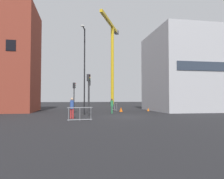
{
  "coord_description": "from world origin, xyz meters",
  "views": [
    {
      "loc": [
        -4.64,
        -20.57,
        1.81
      ],
      "look_at": [
        0.0,
        6.61,
        2.9
      ],
      "focal_mm": 34.56,
      "sensor_mm": 36.0,
      "label": 1
    }
  ],
  "objects_px": {
    "traffic_cone_striped": "(148,110)",
    "traffic_cone_by_barrier": "(121,110)",
    "traffic_light_far": "(89,88)",
    "streetlamp_tall": "(84,65)",
    "pedestrian_walking": "(112,105)",
    "traffic_light_verge": "(74,92)",
    "construction_crane": "(112,51)",
    "traffic_light_island": "(89,91)",
    "pedestrian_waiting": "(72,106)"
  },
  "relations": [
    {
      "from": "streetlamp_tall",
      "to": "pedestrian_walking",
      "type": "height_order",
      "value": "streetlamp_tall"
    },
    {
      "from": "streetlamp_tall",
      "to": "traffic_light_verge",
      "type": "bearing_deg",
      "value": 107.98
    },
    {
      "from": "construction_crane",
      "to": "pedestrian_walking",
      "type": "distance_m",
      "value": 38.61
    },
    {
      "from": "traffic_cone_striped",
      "to": "streetlamp_tall",
      "type": "bearing_deg",
      "value": -152.1
    },
    {
      "from": "traffic_light_far",
      "to": "traffic_light_island",
      "type": "height_order",
      "value": "traffic_light_island"
    },
    {
      "from": "traffic_light_island",
      "to": "traffic_light_far",
      "type": "bearing_deg",
      "value": -94.09
    },
    {
      "from": "traffic_cone_striped",
      "to": "traffic_cone_by_barrier",
      "type": "bearing_deg",
      "value": -166.82
    },
    {
      "from": "construction_crane",
      "to": "traffic_light_verge",
      "type": "xyz_separation_m",
      "value": [
        -10.45,
        -33.34,
        -12.92
      ]
    },
    {
      "from": "traffic_light_island",
      "to": "traffic_cone_by_barrier",
      "type": "relative_size",
      "value": 6.67
    },
    {
      "from": "traffic_light_verge",
      "to": "traffic_light_far",
      "type": "bearing_deg",
      "value": -75.81
    },
    {
      "from": "traffic_light_island",
      "to": "pedestrian_walking",
      "type": "xyz_separation_m",
      "value": [
        2.39,
        -4.37,
        -1.79
      ]
    },
    {
      "from": "traffic_light_island",
      "to": "pedestrian_waiting",
      "type": "relative_size",
      "value": 2.29
    },
    {
      "from": "traffic_light_verge",
      "to": "traffic_cone_striped",
      "type": "height_order",
      "value": "traffic_light_verge"
    },
    {
      "from": "traffic_cone_striped",
      "to": "construction_crane",
      "type": "bearing_deg",
      "value": 89.23
    },
    {
      "from": "pedestrian_waiting",
      "to": "traffic_cone_striped",
      "type": "relative_size",
      "value": 3.82
    },
    {
      "from": "traffic_light_far",
      "to": "traffic_cone_by_barrier",
      "type": "relative_size",
      "value": 6.6
    },
    {
      "from": "traffic_light_far",
      "to": "traffic_light_verge",
      "type": "bearing_deg",
      "value": 104.19
    },
    {
      "from": "construction_crane",
      "to": "traffic_light_verge",
      "type": "bearing_deg",
      "value": -107.41
    },
    {
      "from": "pedestrian_walking",
      "to": "traffic_cone_striped",
      "type": "xyz_separation_m",
      "value": [
        5.61,
        3.3,
        -0.8
      ]
    },
    {
      "from": "pedestrian_waiting",
      "to": "pedestrian_walking",
      "type": "bearing_deg",
      "value": 51.17
    },
    {
      "from": "traffic_light_far",
      "to": "traffic_cone_by_barrier",
      "type": "height_order",
      "value": "traffic_light_far"
    },
    {
      "from": "pedestrian_waiting",
      "to": "construction_crane",
      "type": "bearing_deg",
      "value": 75.5
    },
    {
      "from": "traffic_light_far",
      "to": "traffic_cone_by_barrier",
      "type": "bearing_deg",
      "value": 53.03
    },
    {
      "from": "traffic_light_far",
      "to": "pedestrian_waiting",
      "type": "relative_size",
      "value": 2.27
    },
    {
      "from": "pedestrian_waiting",
      "to": "traffic_cone_striped",
      "type": "distance_m",
      "value": 13.57
    },
    {
      "from": "traffic_light_verge",
      "to": "pedestrian_waiting",
      "type": "relative_size",
      "value": 2.02
    },
    {
      "from": "traffic_light_far",
      "to": "traffic_light_island",
      "type": "xyz_separation_m",
      "value": [
        0.58,
        8.09,
        0.03
      ]
    },
    {
      "from": "traffic_light_far",
      "to": "pedestrian_walking",
      "type": "bearing_deg",
      "value": 51.34
    },
    {
      "from": "traffic_cone_striped",
      "to": "pedestrian_waiting",
      "type": "bearing_deg",
      "value": -138.63
    },
    {
      "from": "traffic_light_verge",
      "to": "pedestrian_waiting",
      "type": "bearing_deg",
      "value": -91.04
    },
    {
      "from": "pedestrian_waiting",
      "to": "traffic_cone_by_barrier",
      "type": "bearing_deg",
      "value": 52.49
    },
    {
      "from": "streetlamp_tall",
      "to": "traffic_cone_by_barrier",
      "type": "xyz_separation_m",
      "value": [
        4.91,
        3.78,
        -5.1
      ]
    },
    {
      "from": "traffic_light_verge",
      "to": "traffic_light_far",
      "type": "relative_size",
      "value": 0.89
    },
    {
      "from": "traffic_light_verge",
      "to": "pedestrian_waiting",
      "type": "height_order",
      "value": "traffic_light_verge"
    },
    {
      "from": "traffic_light_verge",
      "to": "traffic_light_island",
      "type": "height_order",
      "value": "traffic_light_island"
    },
    {
      "from": "pedestrian_walking",
      "to": "pedestrian_waiting",
      "type": "relative_size",
      "value": 0.95
    },
    {
      "from": "pedestrian_walking",
      "to": "traffic_cone_by_barrier",
      "type": "bearing_deg",
      "value": 55.86
    },
    {
      "from": "traffic_cone_striped",
      "to": "traffic_cone_by_barrier",
      "type": "relative_size",
      "value": 0.76
    },
    {
      "from": "traffic_light_verge",
      "to": "pedestrian_walking",
      "type": "height_order",
      "value": "traffic_light_verge"
    },
    {
      "from": "traffic_light_island",
      "to": "traffic_cone_striped",
      "type": "height_order",
      "value": "traffic_light_island"
    },
    {
      "from": "traffic_light_far",
      "to": "pedestrian_waiting",
      "type": "xyz_separation_m",
      "value": [
        -1.58,
        -1.93,
        -1.71
      ]
    },
    {
      "from": "construction_crane",
      "to": "traffic_cone_by_barrier",
      "type": "height_order",
      "value": "construction_crane"
    },
    {
      "from": "traffic_light_island",
      "to": "construction_crane",
      "type": "bearing_deg",
      "value": 74.74
    },
    {
      "from": "traffic_light_verge",
      "to": "pedestrian_walking",
      "type": "bearing_deg",
      "value": -24.01
    },
    {
      "from": "construction_crane",
      "to": "streetlamp_tall",
      "type": "xyz_separation_m",
      "value": [
        -9.35,
        -36.73,
        -10.04
      ]
    },
    {
      "from": "pedestrian_waiting",
      "to": "traffic_cone_striped",
      "type": "height_order",
      "value": "pedestrian_waiting"
    },
    {
      "from": "pedestrian_walking",
      "to": "traffic_light_verge",
      "type": "bearing_deg",
      "value": 155.99
    },
    {
      "from": "pedestrian_walking",
      "to": "traffic_cone_striped",
      "type": "distance_m",
      "value": 6.56
    },
    {
      "from": "construction_crane",
      "to": "traffic_light_island",
      "type": "xyz_separation_m",
      "value": [
        -8.44,
        -30.93,
        -12.61
      ]
    },
    {
      "from": "traffic_light_far",
      "to": "traffic_light_island",
      "type": "bearing_deg",
      "value": 85.91
    }
  ]
}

